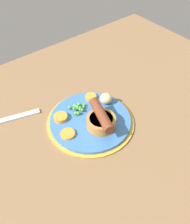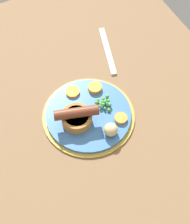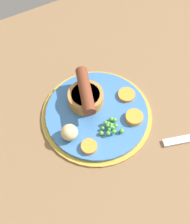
{
  "view_description": "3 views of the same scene",
  "coord_description": "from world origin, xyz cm",
  "px_view_note": "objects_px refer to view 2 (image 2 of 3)",
  "views": [
    {
      "loc": [
        -31.45,
        -38.17,
        54.26
      ],
      "look_at": [
        -2.12,
        -1.52,
        6.36
      ],
      "focal_mm": 40.0,
      "sensor_mm": 36.0,
      "label": 1
    },
    {
      "loc": [
        42.6,
        -23.45,
        85.86
      ],
      "look_at": [
        -1.85,
        -0.37,
        6.97
      ],
      "focal_mm": 60.0,
      "sensor_mm": 36.0,
      "label": 2
    },
    {
      "loc": [
        13.25,
        29.12,
        61.71
      ],
      "look_at": [
        -2.76,
        -0.58,
        6.39
      ],
      "focal_mm": 50.0,
      "sensor_mm": 36.0,
      "label": 3
    }
  ],
  "objects_px": {
    "dinner_plate": "(89,115)",
    "carrot_slice_0": "(73,92)",
    "sausage_pudding": "(77,117)",
    "potato_chunk_0": "(111,130)",
    "pea_pile": "(104,103)",
    "fork": "(107,51)",
    "carrot_slice_1": "(95,88)",
    "carrot_slice_3": "(121,118)"
  },
  "relations": [
    {
      "from": "dinner_plate",
      "to": "fork",
      "type": "height_order",
      "value": "dinner_plate"
    },
    {
      "from": "sausage_pudding",
      "to": "carrot_slice_3",
      "type": "xyz_separation_m",
      "value": [
        0.05,
        0.1,
        -0.02
      ]
    },
    {
      "from": "dinner_plate",
      "to": "pea_pile",
      "type": "height_order",
      "value": "pea_pile"
    },
    {
      "from": "sausage_pudding",
      "to": "potato_chunk_0",
      "type": "xyz_separation_m",
      "value": [
        0.07,
        0.06,
        -0.01
      ]
    },
    {
      "from": "dinner_plate",
      "to": "potato_chunk_0",
      "type": "distance_m",
      "value": 0.08
    },
    {
      "from": "fork",
      "to": "carrot_slice_0",
      "type": "bearing_deg",
      "value": -42.3
    },
    {
      "from": "potato_chunk_0",
      "to": "carrot_slice_0",
      "type": "height_order",
      "value": "potato_chunk_0"
    },
    {
      "from": "dinner_plate",
      "to": "sausage_pudding",
      "type": "height_order",
      "value": "sausage_pudding"
    },
    {
      "from": "carrot_slice_0",
      "to": "carrot_slice_1",
      "type": "height_order",
      "value": "carrot_slice_1"
    },
    {
      "from": "sausage_pudding",
      "to": "carrot_slice_1",
      "type": "relative_size",
      "value": 3.05
    },
    {
      "from": "sausage_pudding",
      "to": "carrot_slice_3",
      "type": "relative_size",
      "value": 3.47
    },
    {
      "from": "dinner_plate",
      "to": "pea_pile",
      "type": "distance_m",
      "value": 0.05
    },
    {
      "from": "pea_pile",
      "to": "potato_chunk_0",
      "type": "relative_size",
      "value": 1.37
    },
    {
      "from": "pea_pile",
      "to": "carrot_slice_3",
      "type": "xyz_separation_m",
      "value": [
        0.06,
        0.02,
        -0.0
      ]
    },
    {
      "from": "fork",
      "to": "sausage_pudding",
      "type": "bearing_deg",
      "value": -29.27
    },
    {
      "from": "carrot_slice_3",
      "to": "carrot_slice_1",
      "type": "bearing_deg",
      "value": -172.92
    },
    {
      "from": "potato_chunk_0",
      "to": "fork",
      "type": "distance_m",
      "value": 0.28
    },
    {
      "from": "dinner_plate",
      "to": "potato_chunk_0",
      "type": "bearing_deg",
      "value": 17.08
    },
    {
      "from": "pea_pile",
      "to": "carrot_slice_0",
      "type": "relative_size",
      "value": 1.3
    },
    {
      "from": "potato_chunk_0",
      "to": "carrot_slice_0",
      "type": "relative_size",
      "value": 0.95
    },
    {
      "from": "pea_pile",
      "to": "fork",
      "type": "bearing_deg",
      "value": 148.71
    },
    {
      "from": "dinner_plate",
      "to": "potato_chunk_0",
      "type": "xyz_separation_m",
      "value": [
        0.08,
        0.02,
        0.02
      ]
    },
    {
      "from": "sausage_pudding",
      "to": "fork",
      "type": "distance_m",
      "value": 0.26
    },
    {
      "from": "sausage_pudding",
      "to": "carrot_slice_1",
      "type": "bearing_deg",
      "value": -123.63
    },
    {
      "from": "carrot_slice_3",
      "to": "fork",
      "type": "bearing_deg",
      "value": 159.46
    },
    {
      "from": "dinner_plate",
      "to": "carrot_slice_0",
      "type": "height_order",
      "value": "carrot_slice_0"
    },
    {
      "from": "sausage_pudding",
      "to": "carrot_slice_0",
      "type": "bearing_deg",
      "value": -90.74
    },
    {
      "from": "dinner_plate",
      "to": "carrot_slice_3",
      "type": "height_order",
      "value": "carrot_slice_3"
    },
    {
      "from": "pea_pile",
      "to": "carrot_slice_0",
      "type": "xyz_separation_m",
      "value": [
        -0.07,
        -0.06,
        -0.01
      ]
    },
    {
      "from": "dinner_plate",
      "to": "pea_pile",
      "type": "xyz_separation_m",
      "value": [
        -0.01,
        0.05,
        0.02
      ]
    },
    {
      "from": "pea_pile",
      "to": "carrot_slice_1",
      "type": "relative_size",
      "value": 1.3
    },
    {
      "from": "dinner_plate",
      "to": "carrot_slice_1",
      "type": "bearing_deg",
      "value": 140.7
    },
    {
      "from": "dinner_plate",
      "to": "carrot_slice_0",
      "type": "xyz_separation_m",
      "value": [
        -0.08,
        -0.01,
        0.01
      ]
    },
    {
      "from": "carrot_slice_0",
      "to": "carrot_slice_3",
      "type": "height_order",
      "value": "carrot_slice_3"
    },
    {
      "from": "carrot_slice_0",
      "to": "carrot_slice_3",
      "type": "xyz_separation_m",
      "value": [
        0.13,
        0.07,
        0.0
      ]
    },
    {
      "from": "carrot_slice_3",
      "to": "carrot_slice_0",
      "type": "bearing_deg",
      "value": -151.13
    },
    {
      "from": "pea_pile",
      "to": "carrot_slice_1",
      "type": "bearing_deg",
      "value": 177.37
    },
    {
      "from": "pea_pile",
      "to": "potato_chunk_0",
      "type": "distance_m",
      "value": 0.09
    },
    {
      "from": "dinner_plate",
      "to": "carrot_slice_0",
      "type": "distance_m",
      "value": 0.08
    },
    {
      "from": "dinner_plate",
      "to": "carrot_slice_0",
      "type": "bearing_deg",
      "value": -174.51
    },
    {
      "from": "dinner_plate",
      "to": "pea_pile",
      "type": "bearing_deg",
      "value": 97.7
    },
    {
      "from": "fork",
      "to": "carrot_slice_1",
      "type": "bearing_deg",
      "value": -25.04
    }
  ]
}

